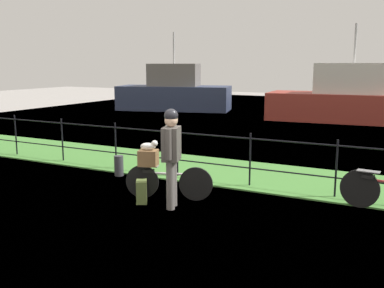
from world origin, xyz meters
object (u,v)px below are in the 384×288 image
Objects in this scene: backpack_on_paving at (142,192)px; mooring_bollard at (119,166)px; terrier_dog at (149,146)px; moored_boat_mid at (174,93)px; cyclist_person at (171,149)px; wooden_crate at (148,158)px; moored_boat_near at (352,100)px; bicycle_main at (168,182)px.

mooring_bollard is at bearing 15.73° from backpack_on_paving.
moored_boat_mid is (-7.32, 13.65, -0.07)m from terrier_dog.
moored_boat_mid is at bearing 119.67° from cyclist_person.
wooden_crate is 13.08m from moored_boat_near.
terrier_dog is at bearing 18.11° from wooden_crate.
backpack_on_paving is at bearing -96.98° from moored_boat_near.
moored_boat_near is (1.32, 12.87, 0.57)m from bicycle_main.
moored_boat_near reaches higher than bicycle_main.
wooden_crate is at bearing -161.89° from bicycle_main.
bicycle_main is at bearing 128.84° from cyclist_person.
mooring_bollard reaches higher than backpack_on_paving.
moored_boat_near is (1.62, 13.26, 0.69)m from backpack_on_paving.
terrier_dog is 1.97m from mooring_bollard.
moored_boat_near is at bearing 82.73° from wooden_crate.
bicycle_main is 0.91× the size of cyclist_person.
mooring_bollard is (-1.50, 1.34, 0.02)m from backpack_on_paving.
moored_boat_near is 1.13× the size of moored_boat_mid.
moored_boat_near is at bearing -4.32° from moored_boat_mid.
cyclist_person is (0.63, -0.27, 0.26)m from wooden_crate.
wooden_crate is 0.82× the size of backpack_on_paving.
wooden_crate reaches higher than backpack_on_paving.
terrier_dog is at bearing -35.29° from mooring_bollard.
bicycle_main is at bearing 18.11° from wooden_crate.
terrier_dog is 0.05× the size of moored_boat_mid.
cyclist_person reaches higher than wooden_crate.
wooden_crate is 15.48m from moored_boat_mid.
moored_boat_mid is (-5.83, 12.59, 0.67)m from mooring_bollard.
terrier_dog is (0.02, 0.01, 0.22)m from wooden_crate.
wooden_crate is 0.05× the size of moored_boat_mid.
backpack_on_paving is 0.06× the size of moored_boat_mid.
terrier_dog is at bearing -61.79° from moored_boat_mid.
terrier_dog is at bearing -161.89° from bicycle_main.
cyclist_person is at bearing -120.74° from backpack_on_paving.
bicycle_main is 4.70× the size of terrier_dog.
moored_boat_near is (1.63, 12.97, -0.08)m from terrier_dog.
bicycle_main is 4.63× the size of wooden_crate.
moored_boat_near is at bearing -39.33° from backpack_on_paving.
backpack_on_paving is 0.06× the size of moored_boat_near.
moored_boat_near reaches higher than cyclist_person.
cyclist_person reaches higher than backpack_on_paving.
backpack_on_paving is (0.03, -0.28, -0.55)m from wooden_crate.
moored_boat_mid is at bearing -4.61° from backpack_on_paving.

